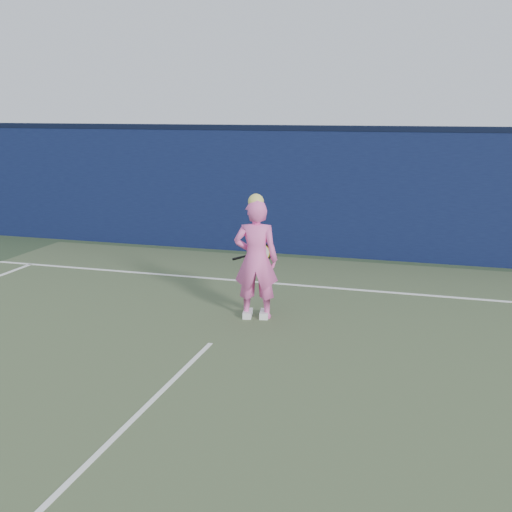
% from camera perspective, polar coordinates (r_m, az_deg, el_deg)
% --- Properties ---
extents(ground, '(80.00, 80.00, 0.00)m').
position_cam_1_polar(ground, '(7.41, -6.81, -10.43)').
color(ground, '#283A24').
rests_on(ground, ground).
extents(court_surface, '(11.00, 16.00, 0.01)m').
position_cam_1_polar(court_surface, '(5.84, -14.94, -17.68)').
color(court_surface, '#3F4E31').
rests_on(court_surface, ground).
extents(backstop_wall, '(24.00, 0.40, 2.50)m').
position_cam_1_polar(backstop_wall, '(13.13, 4.32, 5.61)').
color(backstop_wall, '#0C1235').
rests_on(backstop_wall, ground).
extents(wall_cap, '(24.00, 0.42, 0.10)m').
position_cam_1_polar(wall_cap, '(13.03, 4.42, 11.29)').
color(wall_cap, black).
rests_on(wall_cap, backstop_wall).
extents(player, '(0.69, 0.52, 1.79)m').
position_cam_1_polar(player, '(9.03, 0.00, -0.28)').
color(player, pink).
rests_on(player, ground).
extents(racket, '(0.60, 0.17, 0.32)m').
position_cam_1_polar(racket, '(9.44, 0.27, 0.24)').
color(racket, black).
rests_on(racket, ground).
extents(court_lines, '(11.00, 12.04, 0.01)m').
position_cam_1_polar(court_lines, '(7.14, -7.87, -11.33)').
color(court_lines, white).
rests_on(court_lines, court_surface).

